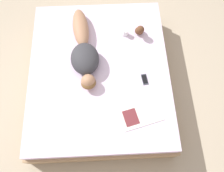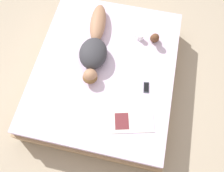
{
  "view_description": "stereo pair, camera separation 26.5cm",
  "coord_description": "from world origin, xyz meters",
  "px_view_note": "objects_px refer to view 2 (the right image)",
  "views": [
    {
      "loc": [
        -0.11,
        1.27,
        2.98
      ],
      "look_at": [
        -0.16,
        0.26,
        0.52
      ],
      "focal_mm": 35.0,
      "sensor_mm": 36.0,
      "label": 1
    },
    {
      "loc": [
        -0.37,
        1.25,
        2.98
      ],
      "look_at": [
        -0.16,
        0.26,
        0.52
      ],
      "focal_mm": 35.0,
      "sensor_mm": 36.0,
      "label": 2
    }
  ],
  "objects_px": {
    "person": "(95,46)",
    "cell_phone": "(146,87)",
    "open_magazine": "(132,121)",
    "coffee_mug": "(140,37)"
  },
  "relations": [
    {
      "from": "coffee_mug",
      "to": "cell_phone",
      "type": "relative_size",
      "value": 0.72
    },
    {
      "from": "person",
      "to": "cell_phone",
      "type": "bearing_deg",
      "value": 145.49
    },
    {
      "from": "open_magazine",
      "to": "person",
      "type": "bearing_deg",
      "value": -66.59
    },
    {
      "from": "person",
      "to": "open_magazine",
      "type": "distance_m",
      "value": 1.07
    },
    {
      "from": "person",
      "to": "cell_phone",
      "type": "xyz_separation_m",
      "value": [
        -0.75,
        0.39,
        -0.1
      ]
    },
    {
      "from": "person",
      "to": "cell_phone",
      "type": "relative_size",
      "value": 8.11
    },
    {
      "from": "person",
      "to": "coffee_mug",
      "type": "distance_m",
      "value": 0.63
    },
    {
      "from": "open_magazine",
      "to": "coffee_mug",
      "type": "xyz_separation_m",
      "value": [
        0.1,
        -1.14,
        0.04
      ]
    },
    {
      "from": "person",
      "to": "open_magazine",
      "type": "bearing_deg",
      "value": 120.76
    },
    {
      "from": "person",
      "to": "cell_phone",
      "type": "distance_m",
      "value": 0.85
    }
  ]
}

